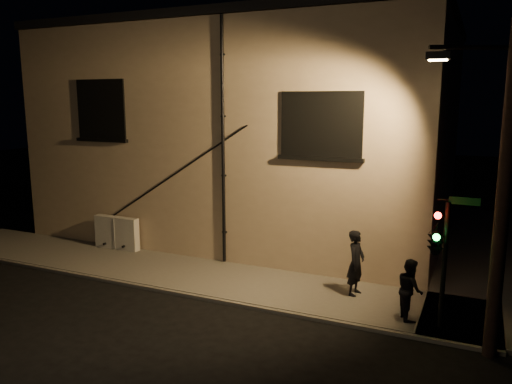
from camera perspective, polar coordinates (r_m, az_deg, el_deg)
The scene contains 8 objects.
ground at distance 14.58m, azimuth -2.72°, elevation -12.68°, with size 90.00×90.00×0.00m, color black.
sidewalk at distance 17.96m, azimuth 7.26°, elevation -8.04°, with size 21.00×16.00×0.12m.
building at distance 22.87m, azimuth 0.75°, elevation 7.12°, with size 16.20×12.23×8.80m.
utility_cabinet at distance 19.85m, azimuth -15.61°, elevation -4.50°, with size 1.89×0.32×1.24m, color silver.
pedestrian_a at distance 14.89m, azimuth 11.35°, elevation -7.94°, with size 0.70×0.46×1.92m, color black.
pedestrian_b at distance 13.70m, azimuth 17.19°, elevation -10.55°, with size 0.78×0.61×1.60m, color black.
traffic_signal at distance 12.93m, azimuth 19.95°, elevation -5.25°, with size 1.23×1.96×3.34m.
streetlamp_pole at distance 11.95m, azimuth 26.09°, elevation 0.62°, with size 2.03×1.39×7.38m.
Camera 1 is at (6.13, -11.94, 5.71)m, focal length 35.00 mm.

